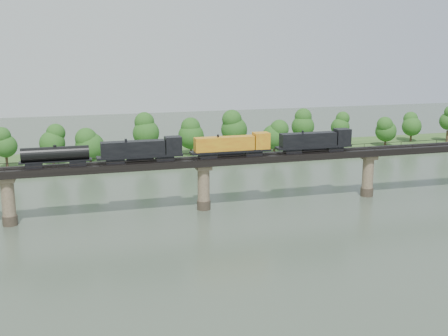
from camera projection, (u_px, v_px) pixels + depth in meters
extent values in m
plane|color=#384637|center=(246.00, 259.00, 95.07)|extent=(400.00, 400.00, 0.00)
cube|color=#305221|center=(162.00, 157.00, 174.67)|extent=(300.00, 24.00, 1.60)
cylinder|color=#473A2D|center=(10.00, 220.00, 112.44)|extent=(3.00, 3.00, 2.00)
cylinder|color=#907B5E|center=(8.00, 199.00, 111.44)|extent=(2.60, 2.60, 9.00)
cube|color=#907B5E|center=(6.00, 179.00, 110.55)|extent=(3.20, 3.20, 1.00)
cylinder|color=#473A2D|center=(204.00, 205.00, 123.01)|extent=(3.00, 3.00, 2.00)
cylinder|color=#907B5E|center=(204.00, 185.00, 122.00)|extent=(2.60, 2.60, 9.00)
cube|color=#907B5E|center=(203.00, 167.00, 121.11)|extent=(3.20, 3.20, 1.00)
cylinder|color=#473A2D|center=(367.00, 192.00, 133.57)|extent=(3.00, 3.00, 2.00)
cylinder|color=#907B5E|center=(368.00, 173.00, 132.57)|extent=(2.60, 2.60, 9.00)
cube|color=#907B5E|center=(369.00, 157.00, 131.68)|extent=(3.20, 3.20, 1.00)
cube|color=black|center=(203.00, 161.00, 120.84)|extent=(220.00, 5.00, 1.50)
cube|color=black|center=(204.00, 158.00, 119.95)|extent=(220.00, 0.12, 0.16)
cube|color=black|center=(203.00, 157.00, 121.36)|extent=(220.00, 0.12, 0.16)
cube|color=black|center=(206.00, 157.00, 118.26)|extent=(220.00, 0.10, 0.10)
cube|color=black|center=(201.00, 153.00, 122.77)|extent=(220.00, 0.10, 0.10)
cube|color=black|center=(206.00, 159.00, 118.34)|extent=(0.08, 0.08, 0.70)
cube|color=black|center=(201.00, 154.00, 122.84)|extent=(0.08, 0.08, 0.70)
cylinder|color=#382619|center=(7.00, 163.00, 154.21)|extent=(0.70, 0.70, 3.51)
sphere|color=#1B4D16|center=(6.00, 146.00, 153.17)|extent=(6.31, 6.31, 6.31)
sphere|color=#1B4D16|center=(5.00, 135.00, 152.52)|extent=(4.73, 4.73, 4.73)
cylinder|color=#382619|center=(53.00, 159.00, 159.81)|extent=(0.70, 0.70, 3.34)
sphere|color=#1B4D16|center=(52.00, 143.00, 158.82)|extent=(7.18, 7.18, 7.18)
sphere|color=#1B4D16|center=(52.00, 134.00, 158.20)|extent=(5.39, 5.39, 5.39)
cylinder|color=#382619|center=(91.00, 159.00, 160.05)|extent=(0.70, 0.70, 2.83)
sphere|color=#1B4D16|center=(90.00, 146.00, 159.21)|extent=(8.26, 8.26, 8.26)
sphere|color=#1B4D16|center=(89.00, 138.00, 158.69)|extent=(6.19, 6.19, 6.19)
cylinder|color=#382619|center=(147.00, 150.00, 170.53)|extent=(0.70, 0.70, 3.96)
sphere|color=#1B4D16|center=(146.00, 133.00, 169.36)|extent=(8.07, 8.07, 8.07)
sphere|color=#1B4D16|center=(146.00, 122.00, 168.62)|extent=(6.05, 6.05, 6.05)
cylinder|color=#382619|center=(191.00, 150.00, 172.76)|extent=(0.70, 0.70, 3.27)
sphere|color=#1B4D16|center=(191.00, 136.00, 171.79)|extent=(8.03, 8.03, 8.03)
sphere|color=#1B4D16|center=(191.00, 127.00, 171.18)|extent=(6.02, 6.02, 6.02)
cylinder|color=#382619|center=(234.00, 146.00, 177.51)|extent=(0.70, 0.70, 3.92)
sphere|color=#1B4D16|center=(234.00, 130.00, 176.35)|extent=(8.29, 8.29, 8.29)
sphere|color=#1B4D16|center=(234.00, 119.00, 175.62)|extent=(6.21, 6.21, 6.21)
cylinder|color=#382619|center=(274.00, 150.00, 173.97)|extent=(0.70, 0.70, 3.02)
sphere|color=#1B4D16|center=(274.00, 137.00, 173.07)|extent=(7.74, 7.74, 7.74)
sphere|color=#1B4D16|center=(275.00, 129.00, 172.51)|extent=(5.80, 5.80, 5.80)
cylinder|color=#382619|center=(302.00, 142.00, 185.52)|extent=(0.70, 0.70, 3.80)
sphere|color=#1B4D16|center=(303.00, 126.00, 184.39)|extent=(7.47, 7.47, 7.47)
sphere|color=#1B4D16|center=(303.00, 117.00, 183.69)|extent=(5.60, 5.60, 5.60)
cylinder|color=#382619|center=(340.00, 140.00, 189.39)|extent=(0.70, 0.70, 3.38)
sphere|color=#1B4D16|center=(340.00, 127.00, 188.39)|extent=(6.23, 6.23, 6.23)
sphere|color=#1B4D16|center=(341.00, 119.00, 187.76)|extent=(4.67, 4.67, 4.67)
cylinder|color=#382619|center=(385.00, 142.00, 187.61)|extent=(0.70, 0.70, 2.77)
sphere|color=#1B4D16|center=(386.00, 131.00, 186.79)|extent=(7.04, 7.04, 7.04)
sphere|color=#1B4D16|center=(386.00, 124.00, 186.28)|extent=(5.28, 5.28, 5.28)
cylinder|color=#382619|center=(411.00, 137.00, 195.96)|extent=(0.70, 0.70, 2.94)
sphere|color=#1B4D16|center=(412.00, 126.00, 195.09)|extent=(6.73, 6.73, 6.73)
sphere|color=#1B4D16|center=(412.00, 119.00, 194.54)|extent=(5.05, 5.05, 5.05)
cylinder|color=#382619|center=(447.00, 136.00, 195.80)|extent=(0.70, 0.70, 3.94)
sphere|color=#1B4D16|center=(448.00, 121.00, 194.63)|extent=(6.17, 6.17, 6.17)
cube|color=black|center=(334.00, 148.00, 128.72)|extent=(3.75, 2.25, 1.03)
cube|color=black|center=(292.00, 151.00, 126.00)|extent=(3.75, 2.25, 1.03)
cube|color=black|center=(314.00, 147.00, 127.22)|extent=(17.80, 2.81, 0.47)
cube|color=black|center=(308.00, 139.00, 126.46)|extent=(13.12, 2.53, 3.00)
cube|color=black|center=(342.00, 136.00, 128.62)|extent=(3.37, 2.81, 3.56)
cylinder|color=black|center=(314.00, 149.00, 127.33)|extent=(5.62, 1.31, 1.31)
cube|color=black|center=(253.00, 153.00, 123.53)|extent=(3.75, 2.25, 1.03)
cube|color=black|center=(208.00, 155.00, 120.80)|extent=(3.75, 2.25, 1.03)
cube|color=black|center=(231.00, 151.00, 122.02)|extent=(17.80, 2.81, 0.47)
cube|color=gold|center=(224.00, 144.00, 121.26)|extent=(13.12, 2.53, 3.00)
cube|color=gold|center=(261.00, 141.00, 123.43)|extent=(3.37, 2.81, 3.56)
cylinder|color=black|center=(231.00, 153.00, 122.13)|extent=(5.62, 1.31, 1.31)
cube|color=black|center=(165.00, 158.00, 118.33)|extent=(3.75, 2.25, 1.03)
cube|color=black|center=(115.00, 161.00, 115.61)|extent=(3.75, 2.25, 1.03)
cube|color=black|center=(140.00, 156.00, 116.82)|extent=(17.80, 2.81, 0.47)
cube|color=black|center=(133.00, 148.00, 116.06)|extent=(13.12, 2.53, 3.00)
cube|color=black|center=(173.00, 145.00, 118.23)|extent=(3.37, 2.81, 3.56)
cylinder|color=black|center=(140.00, 159.00, 116.94)|extent=(5.62, 1.31, 1.31)
cube|color=black|center=(78.00, 163.00, 113.63)|extent=(3.28, 2.06, 1.03)
cube|color=black|center=(34.00, 165.00, 111.40)|extent=(3.28, 2.06, 1.03)
cube|color=black|center=(56.00, 161.00, 112.38)|extent=(14.05, 2.25, 0.28)
cylinder|color=black|center=(55.00, 154.00, 112.04)|extent=(13.12, 2.81, 2.81)
cylinder|color=black|center=(55.00, 146.00, 111.71)|extent=(0.66, 0.66, 0.47)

